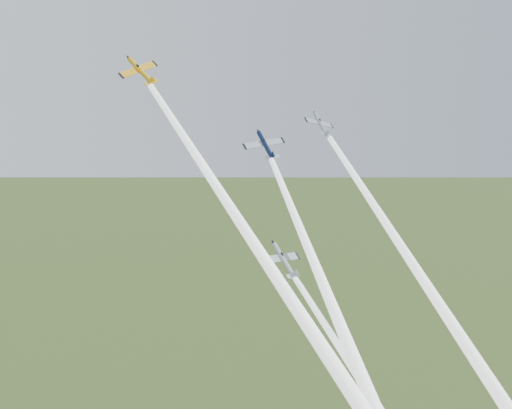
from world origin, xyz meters
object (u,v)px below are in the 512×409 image
Objects in this scene: plane_silver_right at (321,124)px; plane_silver_low at (284,260)px; plane_yellow at (141,71)px; plane_navy at (265,145)px.

plane_silver_right reaches higher than plane_silver_low.
plane_yellow reaches higher than plane_silver_low.
plane_yellow reaches higher than plane_silver_right.
plane_silver_low is (-0.19, -6.92, -18.77)m from plane_navy.
plane_yellow is 0.83× the size of plane_silver_low.
plane_yellow is 0.94× the size of plane_navy.
plane_yellow is 24.61m from plane_navy.
plane_navy reaches higher than plane_silver_low.
plane_navy is 20.00m from plane_silver_low.
plane_silver_right is 25.20m from plane_silver_low.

